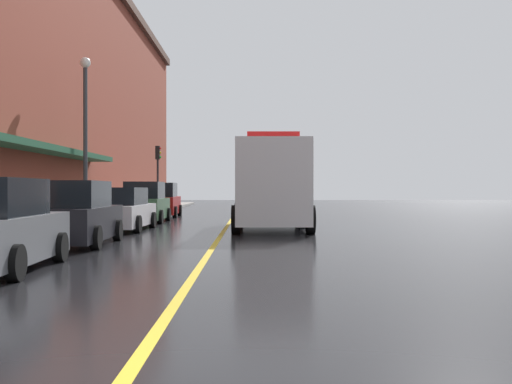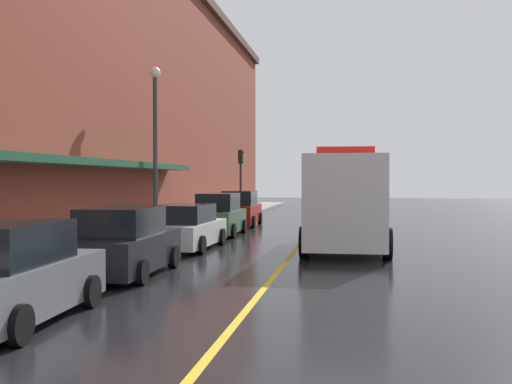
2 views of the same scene
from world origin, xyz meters
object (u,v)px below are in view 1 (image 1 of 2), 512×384
object	(u,v)px
parking_meter_1	(50,205)
street_lamp_left	(85,121)
traffic_light_near	(158,165)
parked_car_3	(120,210)
box_truck	(271,186)
parking_meter_0	(99,201)
parked_car_4	(145,204)
parked_car_2	(74,215)
parked_car_5	(161,201)

from	to	relation	value
parking_meter_1	street_lamp_left	world-z (taller)	street_lamp_left
street_lamp_left	traffic_light_near	size ratio (longest dim) A/B	1.61
parked_car_3	box_truck	world-z (taller)	box_truck
parking_meter_0	parked_car_4	bearing A→B (deg)	64.09
parked_car_4	box_truck	xyz separation A→B (m)	(5.72, -4.36, 0.81)
parked_car_2	box_truck	size ratio (longest dim) A/B	0.56
parked_car_5	box_truck	xyz separation A→B (m)	(5.82, -10.16, 0.81)
parked_car_2	parked_car_5	size ratio (longest dim) A/B	0.99
parked_car_3	parked_car_4	size ratio (longest dim) A/B	1.12
parked_car_3	parked_car_5	size ratio (longest dim) A/B	1.03
traffic_light_near	box_truck	bearing A→B (deg)	-67.65
box_truck	parking_meter_1	xyz separation A→B (m)	(-7.15, -4.91, -0.63)
parked_car_2	traffic_light_near	distance (m)	24.71
parked_car_5	traffic_light_near	bearing A→B (deg)	8.61
parking_meter_0	street_lamp_left	world-z (taller)	street_lamp_left
parking_meter_0	parking_meter_1	bearing A→B (deg)	-90.00
parked_car_4	box_truck	bearing A→B (deg)	-127.66
parked_car_3	parking_meter_0	distance (m)	2.98
parked_car_2	parked_car_3	bearing A→B (deg)	-1.30
parked_car_2	parking_meter_1	xyz separation A→B (m)	(-1.44, 2.41, 0.22)
box_truck	street_lamp_left	world-z (taller)	street_lamp_left
parking_meter_1	traffic_light_near	size ratio (longest dim) A/B	0.31
parked_car_2	parked_car_4	size ratio (longest dim) A/B	1.08
parked_car_2	street_lamp_left	world-z (taller)	street_lamp_left
parked_car_3	parked_car_4	xyz separation A→B (m)	(0.01, 5.55, 0.11)
parked_car_5	parking_meter_0	world-z (taller)	parked_car_5
parked_car_5	parking_meter_1	size ratio (longest dim) A/B	3.58
parked_car_4	traffic_light_near	world-z (taller)	traffic_light_near
parked_car_5	parking_meter_1	world-z (taller)	parked_car_5
parked_car_3	parked_car_2	bearing A→B (deg)	-178.97
parked_car_4	parked_car_5	world-z (taller)	parked_car_5
parked_car_3	box_truck	size ratio (longest dim) A/B	0.58
parked_car_4	parked_car_2	bearing A→B (deg)	179.69
parked_car_5	box_truck	size ratio (longest dim) A/B	0.56
traffic_light_near	parked_car_3	bearing A→B (deg)	-85.78
parking_meter_1	parked_car_2	bearing A→B (deg)	-59.20
parked_car_5	parking_meter_1	distance (m)	15.12
parked_car_3	street_lamp_left	world-z (taller)	street_lamp_left
street_lamp_left	parking_meter_0	bearing A→B (deg)	-8.66
parked_car_3	parking_meter_0	bearing A→B (deg)	29.55
parked_car_2	parking_meter_0	xyz separation A→B (m)	(-1.44, 8.73, 0.22)
parked_car_5	parked_car_2	bearing A→B (deg)	178.78
parked_car_2	traffic_light_near	xyz separation A→B (m)	(-1.38, 24.57, 2.32)
parked_car_2	parking_meter_0	size ratio (longest dim) A/B	3.55
box_truck	parking_meter_0	world-z (taller)	box_truck
parking_meter_0	parking_meter_1	size ratio (longest dim) A/B	1.00
parked_car_5	parked_car_3	bearing A→B (deg)	178.89
parked_car_2	street_lamp_left	size ratio (longest dim) A/B	0.68
parked_car_3	street_lamp_left	size ratio (longest dim) A/B	0.71
traffic_light_near	parking_meter_0	bearing A→B (deg)	-90.22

